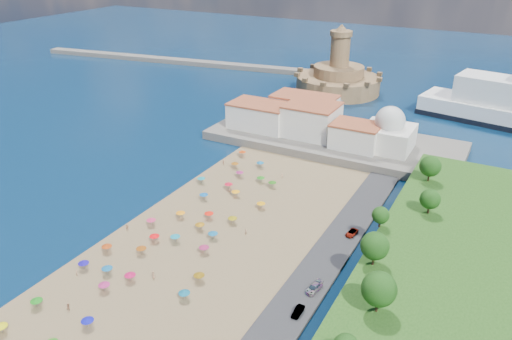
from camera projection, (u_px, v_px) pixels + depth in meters
The scene contains 11 objects.
ground at pixel (196, 231), 127.90m from camera, with size 700.00×700.00×0.00m, color #071938.
terrace at pixel (333, 141), 181.19m from camera, with size 90.00×36.00×3.00m, color #59544C.
jetty at pixel (314, 107), 218.72m from camera, with size 18.00×70.00×2.40m, color #59544C.
breakwater at pixel (190, 62), 296.80m from camera, with size 200.00×7.00×2.60m, color #59544C.
waterfront_buildings at pixel (302, 118), 184.63m from camera, with size 57.00×29.00×11.00m.
domed_building at pixel (389, 132), 167.82m from camera, with size 16.00×16.00×15.00m.
fortress at pixel (338, 79), 240.34m from camera, with size 40.00×40.00×32.40m.
beach_parasols at pixel (162, 243), 119.03m from camera, with size 29.85×113.10×2.20m.
beachgoers at pixel (164, 241), 121.83m from camera, with size 30.67×94.66×1.84m.
parked_cars at pixel (325, 272), 109.92m from camera, with size 2.79×37.27×1.44m.
hillside_trees at pixel (382, 257), 99.84m from camera, with size 13.46×108.25×8.30m.
Camera 1 is at (65.50, -88.87, 68.22)m, focal length 35.00 mm.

